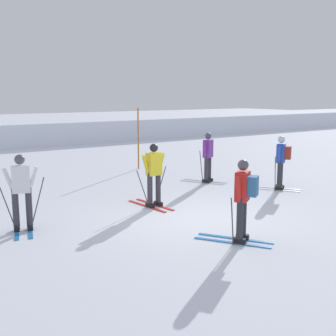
{
  "coord_description": "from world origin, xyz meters",
  "views": [
    {
      "loc": [
        -6.12,
        -7.85,
        2.99
      ],
      "look_at": [
        0.72,
        2.16,
        0.9
      ],
      "focal_mm": 45.87,
      "sensor_mm": 36.0,
      "label": 1
    }
  ],
  "objects": [
    {
      "name": "trail_marker_pole",
      "position": [
        2.57,
        7.01,
        1.23
      ],
      "size": [
        0.05,
        0.05,
        2.47
      ],
      "primitive_type": "cylinder",
      "color": "#C65614",
      "rests_on": "ground"
    },
    {
      "name": "skier_purple",
      "position": [
        3.14,
        3.31,
        0.92
      ],
      "size": [
        1.1,
        1.58,
        1.71
      ],
      "color": "silver",
      "rests_on": "ground"
    },
    {
      "name": "skier_blue",
      "position": [
        4.33,
        1.13,
        0.96
      ],
      "size": [
        1.2,
        1.54,
        1.71
      ],
      "color": "silver",
      "rests_on": "ground"
    },
    {
      "name": "skier_yellow",
      "position": [
        -0.12,
        1.61,
        0.92
      ],
      "size": [
        1.0,
        1.63,
        1.71
      ],
      "color": "red",
      "rests_on": "ground"
    },
    {
      "name": "ground_plane",
      "position": [
        0.0,
        0.0,
        0.0
      ],
      "size": [
        120.0,
        120.0,
        0.0
      ],
      "primitive_type": "plane",
      "color": "silver"
    },
    {
      "name": "skier_white",
      "position": [
        -3.61,
        1.52,
        0.92
      ],
      "size": [
        0.97,
        1.64,
        1.71
      ],
      "color": "#237AC6",
      "rests_on": "ground"
    },
    {
      "name": "skier_red",
      "position": [
        -0.13,
        -1.77,
        0.96
      ],
      "size": [
        1.18,
        1.54,
        1.71
      ],
      "color": "#237AC6",
      "rests_on": "ground"
    }
  ]
}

